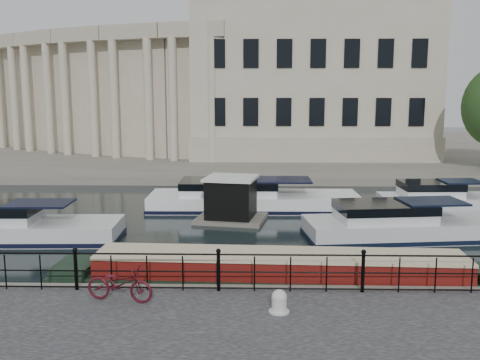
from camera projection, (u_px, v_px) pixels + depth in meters
The scene contains 9 objects.
ground_plane at pixel (223, 281), 17.25m from camera, with size 160.00×160.00×0.00m, color black.
far_bank at pixel (243, 149), 55.69m from camera, with size 120.00×42.00×0.55m, color #6B665B.
railing at pixel (219, 268), 14.83m from camera, with size 24.14×0.14×1.22m.
civic_building at pixel (232, 82), 50.39m from camera, with size 53.55×31.84×16.85m.
bicycle at pixel (120, 284), 14.12m from camera, with size 0.64×1.84×0.96m, color #450C17.
mooring_bollard at pixel (279, 302), 13.44m from camera, with size 0.52×0.52×0.59m.
narrowboat at pixel (279, 279), 16.40m from camera, with size 14.11×2.45×1.52m.
harbour_hut at pixel (231, 201), 25.40m from camera, with size 3.60×3.17×2.20m.
cabin_cruisers at pixel (269, 214), 25.18m from camera, with size 27.30×9.42×1.99m.
Camera 1 is at (0.93, -16.48, 6.01)m, focal length 40.00 mm.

